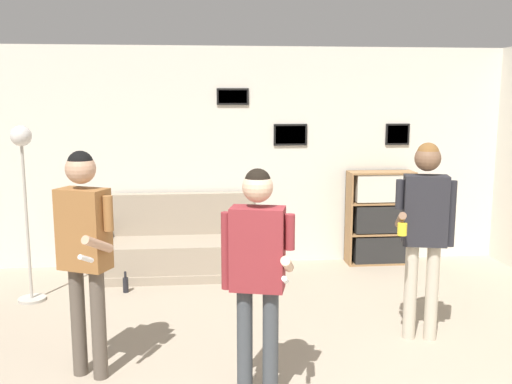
% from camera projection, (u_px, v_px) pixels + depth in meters
% --- Properties ---
extents(wall_back, '(8.54, 0.08, 2.70)m').
position_uv_depth(wall_back, '(261.00, 157.00, 7.13)').
color(wall_back, silver).
rests_on(wall_back, ground_plane).
extents(couch, '(1.89, 0.80, 0.93)m').
position_uv_depth(couch, '(179.00, 249.00, 6.81)').
color(couch, gray).
rests_on(couch, ground_plane).
extents(bookshelf, '(0.82, 0.30, 1.18)m').
position_uv_depth(bookshelf, '(380.00, 218.00, 7.18)').
color(bookshelf, olive).
rests_on(bookshelf, ground_plane).
extents(floor_lamp, '(0.28, 0.28, 1.81)m').
position_uv_depth(floor_lamp, '(24.00, 178.00, 5.72)').
color(floor_lamp, '#ADA89E').
rests_on(floor_lamp, ground_plane).
extents(person_player_foreground_left, '(0.46, 0.58, 1.71)m').
position_uv_depth(person_player_foreground_left, '(84.00, 240.00, 4.15)').
color(person_player_foreground_left, brown).
rests_on(person_player_foreground_left, ground_plane).
extents(person_player_foreground_center, '(0.49, 0.52, 1.63)m').
position_uv_depth(person_player_foreground_center, '(258.00, 262.00, 3.84)').
color(person_player_foreground_center, '#3D4247').
rests_on(person_player_foreground_center, ground_plane).
extents(person_watcher_holding_cup, '(0.56, 0.40, 1.72)m').
position_uv_depth(person_watcher_holding_cup, '(425.00, 220.00, 4.82)').
color(person_watcher_holding_cup, '#B7AD99').
rests_on(person_watcher_holding_cup, ground_plane).
extents(bottle_on_floor, '(0.06, 0.06, 0.23)m').
position_uv_depth(bottle_on_floor, '(126.00, 284.00, 6.16)').
color(bottle_on_floor, black).
rests_on(bottle_on_floor, ground_plane).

